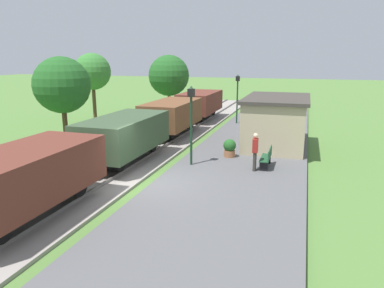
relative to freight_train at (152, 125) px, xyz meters
The scene contains 15 objects.
ground_plane 6.55m from the freight_train, 67.97° to the right, with size 160.00×160.00×0.00m, color #517A38.
platform_slab 8.26m from the freight_train, 46.65° to the right, with size 6.00×60.00×0.25m, color #565659.
track_ballast 6.08m from the freight_train, 90.00° to the right, with size 3.80×60.00×0.12m, color gray.
rail_near 6.10m from the freight_train, 83.08° to the right, with size 0.07×60.00×0.14m, color slate.
rail_far 6.10m from the freight_train, 96.92° to the right, with size 0.07×60.00×0.14m, color slate.
freight_train is the anchor object (origin of this frame).
station_hut 7.11m from the freight_train, 16.86° to the left, with size 3.50×5.80×2.78m.
bench_near_hut 7.27m from the freight_train, 19.86° to the right, with size 0.42×1.50×0.91m.
person_waiting 7.06m from the freight_train, 26.17° to the right, with size 0.27×0.40×1.71m.
potted_planter 5.00m from the freight_train, 14.15° to the right, with size 0.64×0.64×0.92m.
lamp_post_near 4.78m from the freight_train, 42.59° to the right, with size 0.28×0.28×3.70m.
lamp_post_far 9.16m from the freight_train, 68.19° to the left, with size 0.28×0.28×3.70m.
tree_trackside_mid 5.50m from the freight_train, 164.36° to the right, with size 3.18×3.18×5.25m.
tree_trackside_far 10.46m from the freight_train, 140.64° to the left, with size 2.86×2.86×5.52m.
tree_field_left 13.41m from the freight_train, 106.77° to the left, with size 3.73×3.73×5.41m.
Camera 1 is at (5.90, -12.64, 5.19)m, focal length 33.56 mm.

